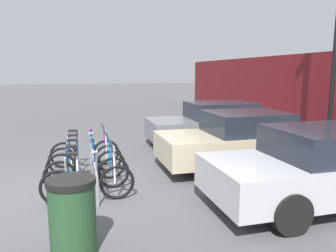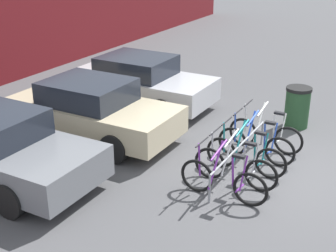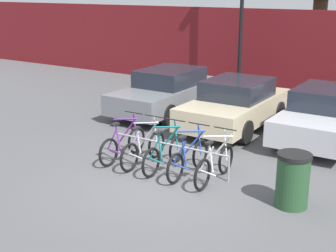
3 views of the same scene
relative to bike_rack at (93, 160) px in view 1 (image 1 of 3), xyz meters
name	(u,v)px [view 1 (image 1 of 3)]	position (x,y,z in m)	size (l,w,h in m)	color
ground_plane	(61,189)	(0.35, -0.68, -0.47)	(120.00, 120.00, 0.00)	#4C4C4F
bike_rack	(93,160)	(0.00, 0.00, 0.00)	(2.95, 0.04, 0.57)	gray
bicycle_purple	(85,152)	(-1.20, -0.15, -0.10)	(0.68, 1.71, 1.05)	black
bicycle_silver	(86,158)	(-0.61, -0.15, -0.10)	(0.68, 1.71, 1.05)	black
bicycle_teal	(86,164)	(-0.04, -0.15, -0.10)	(0.68, 1.71, 1.05)	black
bicycle_blue	(87,172)	(0.57, -0.15, -0.10)	(0.68, 1.71, 1.05)	black
bicycle_white	(88,182)	(1.20, -0.15, -0.10)	(0.68, 1.71, 1.05)	black
car_grey	(217,124)	(-2.67, 4.11, 0.22)	(1.91, 4.47, 1.40)	slate
car_beige	(243,140)	(-0.10, 3.66, 0.22)	(1.91, 4.13, 1.40)	#C1B28E
car_silver	(322,167)	(2.38, 3.90, 0.22)	(1.91, 4.14, 1.40)	#B7B7BC
lamp_post	(336,35)	(-1.91, 7.83, 3.08)	(0.24, 0.44, 6.39)	black
trash_bin	(73,216)	(2.92, -0.39, 0.04)	(0.63, 0.63, 1.03)	#234728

